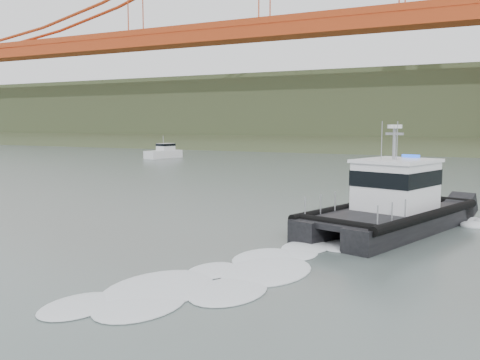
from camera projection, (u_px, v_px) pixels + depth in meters
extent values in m
plane|color=#485551|center=(161.00, 251.00, 22.19)|extent=(400.00, 400.00, 0.00)
cube|color=#3C4929|center=(441.00, 150.00, 103.43)|extent=(500.00, 44.72, 16.25)
cube|color=#3C4929|center=(457.00, 120.00, 127.52)|extent=(500.00, 70.00, 18.00)
cube|color=#3C4929|center=(467.00, 102.00, 149.06)|extent=(500.00, 60.00, 16.00)
cube|color=#AF3A15|center=(433.00, 19.00, 86.09)|extent=(260.00, 6.00, 2.20)
cube|color=black|center=(365.00, 219.00, 27.16)|extent=(4.33, 11.01, 1.21)
cube|color=black|center=(416.00, 226.00, 25.30)|extent=(4.33, 11.01, 1.21)
cube|color=black|center=(385.00, 214.00, 25.81)|extent=(6.52, 10.32, 0.25)
cube|color=white|center=(396.00, 186.00, 26.40)|extent=(3.91, 4.32, 2.32)
cube|color=black|center=(396.00, 177.00, 26.36)|extent=(3.98, 4.40, 0.76)
cube|color=white|center=(397.00, 161.00, 26.27)|extent=(4.16, 4.57, 0.16)
cylinder|color=gray|center=(394.00, 144.00, 25.96)|extent=(0.16, 0.16, 1.81)
cylinder|color=white|center=(395.00, 126.00, 25.87)|extent=(0.71, 0.71, 0.18)
cube|color=silver|center=(163.00, 155.00, 81.04)|extent=(3.03, 6.54, 1.26)
cube|color=silver|center=(166.00, 148.00, 81.34)|extent=(2.04, 2.74, 1.26)
cube|color=black|center=(166.00, 145.00, 81.30)|extent=(2.10, 2.80, 0.37)
cylinder|color=gray|center=(163.00, 140.00, 80.80)|extent=(0.08, 0.08, 1.26)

